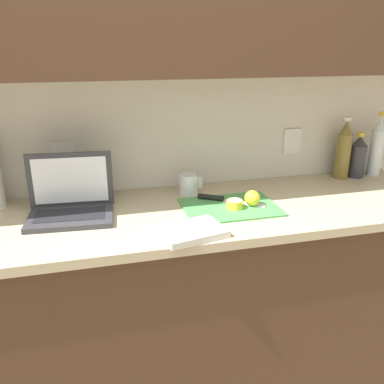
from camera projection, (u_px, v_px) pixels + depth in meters
The scene contains 12 objects.
wall_back at pixel (137, 38), 1.57m from camera, with size 5.20×0.38×2.60m.
counter_unit at pixel (150, 310), 1.73m from camera, with size 2.54×0.60×0.92m.
laptop at pixel (71, 202), 1.55m from camera, with size 0.33×0.24×0.23m.
cutting_board at pixel (230, 207), 1.63m from camera, with size 0.38×0.28×0.01m, color #4C9E51.
knife at pixel (219, 199), 1.68m from camera, with size 0.25×0.18×0.02m.
lemon_half_cut at pixel (235, 204), 1.61m from camera, with size 0.06×0.06×0.03m.
lemon_whole_beside at pixel (252, 198), 1.63m from camera, with size 0.06×0.06×0.06m.
bottle_green_soda at pixel (343, 150), 1.96m from camera, with size 0.07×0.07×0.30m.
bottle_oil_tall at pixel (358, 157), 1.99m from camera, with size 0.08×0.08×0.22m.
bottle_water_clear at pixel (377, 147), 2.00m from camera, with size 0.06×0.06×0.32m.
measuring_cup at pixel (189, 184), 1.78m from camera, with size 0.10×0.08×0.09m.
dish_towel at pixel (192, 231), 1.40m from camera, with size 0.22×0.16×0.02m, color silver.
Camera 1 is at (-0.20, -1.45, 1.54)m, focal length 38.00 mm.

